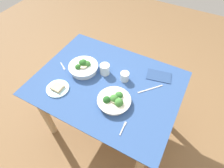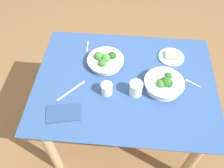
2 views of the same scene
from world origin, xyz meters
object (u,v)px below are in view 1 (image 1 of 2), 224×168
water_glass_side (105,69)px  bread_side_plate (58,88)px  broccoli_bowl_near (84,67)px  napkin_folded_upper (159,76)px  fork_by_near_bowl (123,128)px  water_glass_center (125,76)px  broccoli_bowl_far (114,101)px  table_knife_left (150,89)px  fork_by_far_bowl (63,66)px

water_glass_side → bread_side_plate: bearing=53.6°
broccoli_bowl_near → napkin_folded_upper: size_ratio=1.23×
fork_by_near_bowl → water_glass_center: bearing=21.2°
fork_by_near_bowl → bread_side_plate: bearing=81.2°
broccoli_bowl_far → broccoli_bowl_near: bearing=-24.2°
napkin_folded_upper → bread_side_plate: bearing=37.8°
water_glass_side → table_knife_left: (-0.40, -0.02, -0.04)m
fork_by_far_bowl → table_knife_left: bearing=41.0°
broccoli_bowl_near → water_glass_side: 0.19m
water_glass_side → fork_by_far_bowl: bearing=16.6°
broccoli_bowl_far → table_knife_left: 0.32m
bread_side_plate → fork_by_far_bowl: 0.25m
broccoli_bowl_near → bread_side_plate: size_ratio=1.39×
bread_side_plate → fork_by_far_bowl: (0.12, -0.22, -0.01)m
napkin_folded_upper → broccoli_bowl_near: bearing=22.1°
fork_by_far_bowl → napkin_folded_upper: (-0.78, -0.29, 0.00)m
broccoli_bowl_far → napkin_folded_upper: broccoli_bowl_far is taller
water_glass_center → water_glass_side: 0.18m
water_glass_side → napkin_folded_upper: (-0.42, -0.18, -0.04)m
fork_by_far_bowl → napkin_folded_upper: bearing=52.0°
broccoli_bowl_near → napkin_folded_upper: broccoli_bowl_near is taller
water_glass_center → fork_by_far_bowl: 0.56m
broccoli_bowl_near → table_knife_left: (-0.58, -0.08, -0.04)m
broccoli_bowl_near → table_knife_left: size_ratio=1.14×
broccoli_bowl_near → bread_side_plate: bearing=76.0°
bread_side_plate → water_glass_center: (-0.42, -0.34, 0.03)m
water_glass_center → water_glass_side: (0.18, 0.01, 0.01)m
water_glass_side → fork_by_near_bowl: water_glass_side is taller
fork_by_far_bowl → fork_by_near_bowl: 0.78m
broccoli_bowl_near → table_knife_left: bearing=-172.4°
broccoli_bowl_far → napkin_folded_upper: bearing=-116.2°
table_knife_left → fork_by_near_bowl: bearing=35.7°
water_glass_center → napkin_folded_upper: 0.30m
water_glass_center → napkin_folded_upper: bearing=-144.4°
broccoli_bowl_near → bread_side_plate: (0.07, 0.27, -0.03)m
broccoli_bowl_far → fork_by_far_bowl: (0.58, -0.12, -0.03)m
broccoli_bowl_far → water_glass_center: bearing=-81.9°
broccoli_bowl_near → fork_by_far_bowl: 0.20m
broccoli_bowl_near → fork_by_near_bowl: 0.63m
broccoli_bowl_far → water_glass_center: size_ratio=3.27×
bread_side_plate → fork_by_near_bowl: bread_side_plate is taller
bread_side_plate → napkin_folded_upper: (-0.66, -0.51, -0.01)m
broccoli_bowl_near → water_glass_center: 0.36m
broccoli_bowl_near → water_glass_center: bearing=-168.8°
water_glass_center → broccoli_bowl_near: bearing=11.2°
broccoli_bowl_far → broccoli_bowl_near: broccoli_bowl_near is taller
fork_by_near_bowl → broccoli_bowl_near: bearing=55.2°
broccoli_bowl_far → table_knife_left: broccoli_bowl_far is taller
fork_by_near_bowl → table_knife_left: (-0.04, -0.40, -0.00)m
water_glass_side → table_knife_left: 0.41m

